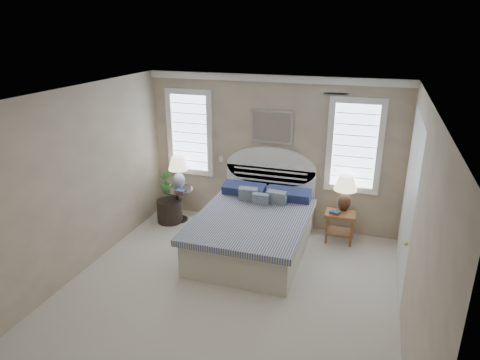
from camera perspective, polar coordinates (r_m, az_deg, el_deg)
name	(u,v)px	position (r m, az deg, el deg)	size (l,w,h in m)	color
floor	(224,299)	(5.98, -2.18, -15.54)	(4.50, 5.00, 0.01)	beige
ceiling	(221,98)	(4.93, -2.60, 10.91)	(4.50, 5.00, 0.01)	silver
wall_back	(272,153)	(7.56, 4.25, 3.65)	(4.50, 0.02, 2.70)	gray
wall_left	(71,187)	(6.40, -21.60, -0.84)	(0.02, 5.00, 2.70)	gray
wall_right	(417,233)	(5.05, 22.48, -6.55)	(0.02, 5.00, 2.70)	gray
crown_molding	(273,78)	(7.27, 4.44, 13.37)	(4.50, 0.08, 0.12)	white
hvac_vent	(336,94)	(5.43, 12.68, 11.10)	(0.30, 0.20, 0.02)	#B2B2B2
switch_plate	(221,159)	(7.88, -2.54, 2.84)	(0.08, 0.01, 0.12)	white
window_left	(190,133)	(7.98, -6.66, 6.30)	(0.90, 0.06, 1.60)	#C9E2FF
window_right	(355,146)	(7.28, 15.03, 4.41)	(0.90, 0.06, 1.60)	#C9E2FF
painting	(272,127)	(7.41, 4.27, 7.06)	(0.74, 0.04, 0.58)	silver
closet_door	(408,204)	(6.21, 21.52, -2.98)	(0.02, 1.80, 2.40)	silver
bed	(254,227)	(6.97, 1.94, -6.29)	(1.72, 2.28, 1.47)	beige
side_table_left	(178,201)	(8.03, -8.23, -2.81)	(0.56, 0.56, 0.63)	black
nightstand_right	(340,220)	(7.39, 13.24, -5.26)	(0.50, 0.40, 0.53)	brown
floor_pot	(170,211)	(8.08, -9.35, -4.09)	(0.46, 0.46, 0.42)	black
lamp_left	(178,168)	(7.91, -8.22, 1.54)	(0.46, 0.46, 0.60)	white
lamp_right	(345,189)	(7.32, 13.88, -1.16)	(0.47, 0.47, 0.62)	black
potted_plant	(166,182)	(7.79, -9.88, -0.30)	(0.20, 0.20, 0.36)	#29672A
books_left	(180,191)	(7.76, -7.95, -1.50)	(0.19, 0.14, 0.05)	#9F2E27
books_right	(335,212)	(7.26, 12.54, -4.25)	(0.19, 0.16, 0.04)	#9F2E27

